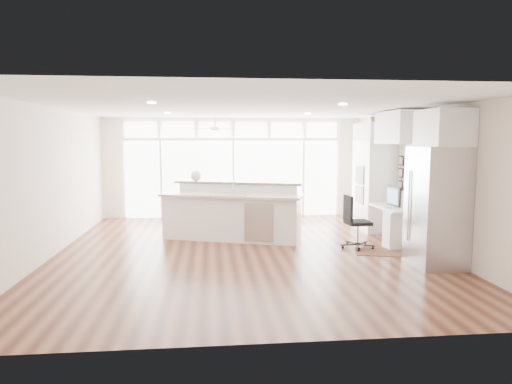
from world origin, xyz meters
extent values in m
cube|color=#462215|center=(0.00, 0.00, -0.01)|extent=(7.00, 8.00, 0.02)
cube|color=white|center=(0.00, 0.00, 2.70)|extent=(7.00, 8.00, 0.02)
cube|color=silver|center=(0.00, 4.00, 1.35)|extent=(7.00, 0.04, 2.70)
cube|color=silver|center=(0.00, -4.00, 1.35)|extent=(7.00, 0.04, 2.70)
cube|color=silver|center=(-3.50, 0.00, 1.35)|extent=(0.04, 8.00, 2.70)
cube|color=silver|center=(3.50, 0.00, 1.35)|extent=(0.04, 8.00, 2.70)
cube|color=white|center=(0.00, 3.94, 1.05)|extent=(5.80, 0.06, 2.08)
cube|color=white|center=(0.00, 3.94, 2.38)|extent=(5.90, 0.06, 0.40)
cube|color=white|center=(3.46, 0.30, 1.55)|extent=(0.04, 0.85, 0.85)
cube|color=silver|center=(-0.50, 2.80, 2.48)|extent=(1.16, 1.16, 0.32)
cube|color=white|center=(0.00, 0.20, 2.68)|extent=(3.40, 3.00, 0.02)
cube|color=white|center=(3.17, 1.80, 1.25)|extent=(0.64, 1.20, 2.50)
cube|color=white|center=(3.13, 0.30, 0.38)|extent=(0.72, 1.30, 0.76)
cube|color=white|center=(3.17, 0.30, 2.35)|extent=(0.64, 1.30, 0.64)
cube|color=#B5B4B9|center=(3.11, -1.35, 1.00)|extent=(0.76, 0.90, 2.00)
cube|color=white|center=(3.17, -1.35, 2.30)|extent=(0.64, 0.90, 0.60)
cube|color=black|center=(3.46, 0.92, 1.40)|extent=(0.06, 0.22, 0.80)
cube|color=white|center=(-0.18, 1.07, 0.59)|extent=(3.20, 2.05, 1.19)
cube|color=#391B12|center=(2.55, -0.36, 0.01)|extent=(1.05, 0.87, 0.01)
cube|color=black|center=(2.22, 0.01, 0.52)|extent=(0.57, 0.53, 1.03)
sphere|color=white|center=(-0.95, 1.76, 1.31)|extent=(0.30, 0.30, 0.24)
cube|color=black|center=(3.05, 0.30, 0.98)|extent=(0.14, 0.53, 0.44)
cube|color=silver|center=(2.88, 0.30, 0.77)|extent=(0.14, 0.33, 0.02)
imported|color=#295926|center=(3.17, 1.80, 2.63)|extent=(0.34, 0.37, 0.26)
camera|label=1|loc=(-0.64, -8.49, 2.10)|focal=32.00mm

